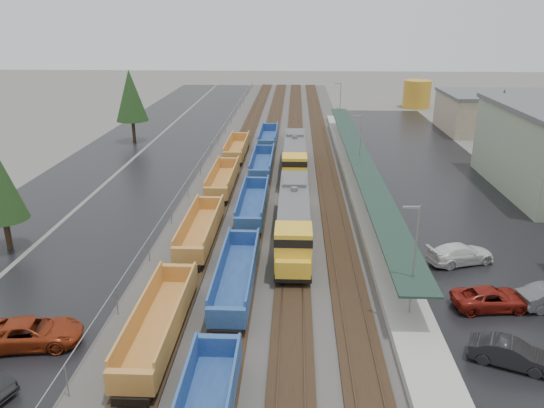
% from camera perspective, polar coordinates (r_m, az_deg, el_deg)
% --- Properties ---
extents(ballast_strip, '(20.00, 160.00, 0.08)m').
position_cam_1_polar(ballast_strip, '(72.47, 0.87, 4.80)').
color(ballast_strip, '#302D2B').
rests_on(ballast_strip, ground).
extents(trackbed, '(14.60, 160.00, 0.22)m').
position_cam_1_polar(trackbed, '(72.44, 0.87, 4.89)').
color(trackbed, black).
rests_on(trackbed, ground).
extents(west_parking_lot, '(10.00, 160.00, 0.02)m').
position_cam_1_polar(west_parking_lot, '(74.42, -10.80, 4.82)').
color(west_parking_lot, black).
rests_on(west_parking_lot, ground).
extents(west_road, '(9.00, 160.00, 0.02)m').
position_cam_1_polar(west_road, '(77.32, -18.05, 4.75)').
color(west_road, black).
rests_on(west_road, ground).
extents(east_commuter_lot, '(16.00, 100.00, 0.02)m').
position_cam_1_polar(east_commuter_lot, '(65.10, 17.56, 2.08)').
color(east_commuter_lot, black).
rests_on(east_commuter_lot, ground).
extents(station_platform, '(3.00, 80.00, 8.00)m').
position_cam_1_polar(station_platform, '(63.08, 9.26, 2.90)').
color(station_platform, '#9E9B93').
rests_on(station_platform, ground).
extents(chainlink_fence, '(0.08, 160.04, 2.02)m').
position_cam_1_polar(chainlink_fence, '(71.47, -6.84, 5.74)').
color(chainlink_fence, gray).
rests_on(chainlink_fence, ground).
extents(distant_hills, '(301.00, 140.00, 25.20)m').
position_cam_1_polar(distant_hills, '(225.55, 13.92, 14.44)').
color(distant_hills, '#4A5844').
rests_on(distant_hills, ground).
extents(tree_west_far, '(4.84, 4.84, 11.00)m').
position_cam_1_polar(tree_west_far, '(84.60, -14.97, 11.21)').
color(tree_west_far, '#332316').
rests_on(tree_west_far, ground).
extents(tree_east, '(4.40, 4.40, 10.00)m').
position_cam_1_polar(tree_east, '(73.81, 23.40, 8.58)').
color(tree_east, '#332316').
rests_on(tree_east, ground).
extents(locomotive_lead, '(2.78, 18.29, 4.14)m').
position_cam_1_polar(locomotive_lead, '(45.31, 2.35, -1.64)').
color(locomotive_lead, black).
rests_on(locomotive_lead, ground).
extents(locomotive_trail, '(2.78, 18.29, 4.14)m').
position_cam_1_polar(locomotive_trail, '(65.31, 2.46, 5.09)').
color(locomotive_trail, black).
rests_on(locomotive_trail, ground).
extents(well_string_yellow, '(2.53, 85.96, 2.24)m').
position_cam_1_polar(well_string_yellow, '(39.70, -9.45, -6.89)').
color(well_string_yellow, '#B57B32').
rests_on(well_string_yellow, ground).
extents(well_string_blue, '(2.50, 87.72, 2.22)m').
position_cam_1_polar(well_string_blue, '(44.92, -2.79, -3.38)').
color(well_string_blue, navy).
rests_on(well_string_blue, ground).
extents(storage_tank, '(5.69, 5.69, 5.69)m').
position_cam_1_polar(storage_tank, '(118.07, 15.31, 11.34)').
color(storage_tank, gold).
rests_on(storage_tank, ground).
extents(parked_car_west_c, '(3.58, 6.26, 1.65)m').
position_cam_1_polar(parked_car_west_c, '(35.55, -24.48, -12.52)').
color(parked_car_west_c, maroon).
rests_on(parked_car_west_c, ground).
extents(parked_car_east_a, '(3.25, 4.82, 1.50)m').
position_cam_1_polar(parked_car_east_a, '(33.76, 24.30, -14.46)').
color(parked_car_east_a, black).
rests_on(parked_car_east_a, ground).
extents(parked_car_east_b, '(2.95, 5.41, 1.44)m').
position_cam_1_polar(parked_car_east_b, '(39.05, 22.50, -9.40)').
color(parked_car_east_b, maroon).
rests_on(parked_car_east_b, ground).
extents(parked_car_east_c, '(3.88, 5.88, 1.58)m').
position_cam_1_polar(parked_car_east_c, '(44.85, 19.62, -5.08)').
color(parked_car_east_c, silver).
rests_on(parked_car_east_c, ground).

